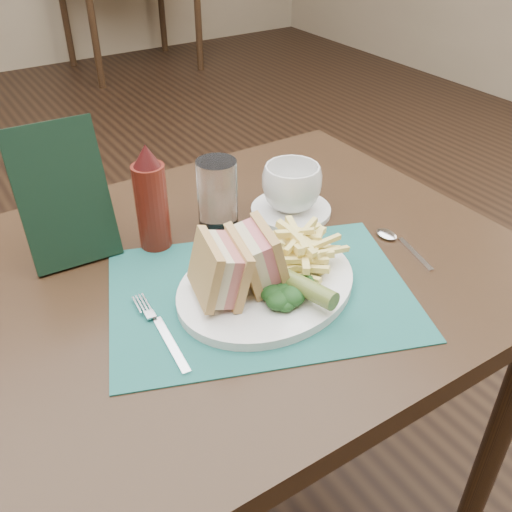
{
  "coord_description": "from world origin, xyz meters",
  "views": [
    {
      "loc": [
        -0.41,
        -1.17,
        1.29
      ],
      "look_at": [
        -0.02,
        -0.56,
        0.8
      ],
      "focal_mm": 40.0,
      "sensor_mm": 36.0,
      "label": 1
    }
  ],
  "objects_px": {
    "check_presenter": "(63,195)",
    "table_bg_right": "(131,16)",
    "plate": "(267,285)",
    "drinking_glass": "(218,195)",
    "sandwich_half_b": "(244,258)",
    "placemat": "(260,293)",
    "sandwich_half_a": "(205,272)",
    "table_main": "(247,409)",
    "saucer": "(291,210)",
    "coffee_cup": "(292,187)",
    "ketchup_bottle": "(151,198)"
  },
  "relations": [
    {
      "from": "table_bg_right",
      "to": "sandwich_half_b",
      "type": "distance_m",
      "value": 3.88
    },
    {
      "from": "saucer",
      "to": "sandwich_half_a",
      "type": "bearing_deg",
      "value": -148.78
    },
    {
      "from": "table_main",
      "to": "drinking_glass",
      "type": "relative_size",
      "value": 6.92
    },
    {
      "from": "table_bg_right",
      "to": "sandwich_half_b",
      "type": "bearing_deg",
      "value": -109.25
    },
    {
      "from": "saucer",
      "to": "drinking_glass",
      "type": "relative_size",
      "value": 1.15
    },
    {
      "from": "saucer",
      "to": "table_main",
      "type": "bearing_deg",
      "value": -151.84
    },
    {
      "from": "sandwich_half_a",
      "to": "ketchup_bottle",
      "type": "relative_size",
      "value": 0.52
    },
    {
      "from": "coffee_cup",
      "to": "ketchup_bottle",
      "type": "distance_m",
      "value": 0.27
    },
    {
      "from": "placemat",
      "to": "ketchup_bottle",
      "type": "height_order",
      "value": "ketchup_bottle"
    },
    {
      "from": "sandwich_half_a",
      "to": "table_main",
      "type": "bearing_deg",
      "value": 47.44
    },
    {
      "from": "table_bg_right",
      "to": "drinking_glass",
      "type": "relative_size",
      "value": 6.92
    },
    {
      "from": "plate",
      "to": "sandwich_half_b",
      "type": "height_order",
      "value": "sandwich_half_b"
    },
    {
      "from": "drinking_glass",
      "to": "sandwich_half_a",
      "type": "bearing_deg",
      "value": -123.87
    },
    {
      "from": "table_bg_right",
      "to": "sandwich_half_b",
      "type": "xyz_separation_m",
      "value": [
        -1.27,
        -3.64,
        0.44
      ]
    },
    {
      "from": "table_main",
      "to": "saucer",
      "type": "relative_size",
      "value": 6.0
    },
    {
      "from": "sandwich_half_a",
      "to": "drinking_glass",
      "type": "xyz_separation_m",
      "value": [
        0.13,
        0.19,
        -0.0
      ]
    },
    {
      "from": "sandwich_half_a",
      "to": "ketchup_bottle",
      "type": "height_order",
      "value": "ketchup_bottle"
    },
    {
      "from": "table_bg_right",
      "to": "plate",
      "type": "xyz_separation_m",
      "value": [
        -1.24,
        -3.65,
        0.38
      ]
    },
    {
      "from": "plate",
      "to": "saucer",
      "type": "xyz_separation_m",
      "value": [
        0.17,
        0.17,
        -0.0
      ]
    },
    {
      "from": "saucer",
      "to": "coffee_cup",
      "type": "relative_size",
      "value": 1.37
    },
    {
      "from": "sandwich_half_b",
      "to": "saucer",
      "type": "distance_m",
      "value": 0.27
    },
    {
      "from": "plate",
      "to": "drinking_glass",
      "type": "distance_m",
      "value": 0.21
    },
    {
      "from": "table_main",
      "to": "plate",
      "type": "relative_size",
      "value": 3.0
    },
    {
      "from": "placemat",
      "to": "sandwich_half_a",
      "type": "xyz_separation_m",
      "value": [
        -0.08,
        0.01,
        0.07
      ]
    },
    {
      "from": "table_main",
      "to": "table_bg_right",
      "type": "relative_size",
      "value": 1.0
    },
    {
      "from": "table_main",
      "to": "ketchup_bottle",
      "type": "xyz_separation_m",
      "value": [
        -0.11,
        0.12,
        0.47
      ]
    },
    {
      "from": "plate",
      "to": "sandwich_half_a",
      "type": "bearing_deg",
      "value": 158.81
    },
    {
      "from": "table_bg_right",
      "to": "sandwich_half_b",
      "type": "relative_size",
      "value": 9.48
    },
    {
      "from": "table_main",
      "to": "sandwich_half_a",
      "type": "distance_m",
      "value": 0.46
    },
    {
      "from": "plate",
      "to": "saucer",
      "type": "distance_m",
      "value": 0.24
    },
    {
      "from": "coffee_cup",
      "to": "sandwich_half_b",
      "type": "bearing_deg",
      "value": -141.43
    },
    {
      "from": "saucer",
      "to": "check_presenter",
      "type": "xyz_separation_m",
      "value": [
        -0.39,
        0.08,
        0.11
      ]
    },
    {
      "from": "placemat",
      "to": "sandwich_half_b",
      "type": "height_order",
      "value": "sandwich_half_b"
    },
    {
      "from": "plate",
      "to": "check_presenter",
      "type": "relative_size",
      "value": 1.3
    },
    {
      "from": "saucer",
      "to": "coffee_cup",
      "type": "height_order",
      "value": "coffee_cup"
    },
    {
      "from": "table_main",
      "to": "table_bg_right",
      "type": "xyz_separation_m",
      "value": [
        1.22,
        3.56,
        0.0
      ]
    },
    {
      "from": "check_presenter",
      "to": "table_bg_right",
      "type": "bearing_deg",
      "value": 69.65
    },
    {
      "from": "table_bg_right",
      "to": "plate",
      "type": "relative_size",
      "value": 3.0
    },
    {
      "from": "sandwich_half_a",
      "to": "coffee_cup",
      "type": "xyz_separation_m",
      "value": [
        0.27,
        0.16,
        -0.01
      ]
    },
    {
      "from": "table_bg_right",
      "to": "sandwich_half_a",
      "type": "distance_m",
      "value": 3.9
    },
    {
      "from": "sandwich_half_b",
      "to": "saucer",
      "type": "xyz_separation_m",
      "value": [
        0.2,
        0.16,
        -0.06
      ]
    },
    {
      "from": "table_bg_right",
      "to": "sandwich_half_a",
      "type": "height_order",
      "value": "sandwich_half_a"
    },
    {
      "from": "drinking_glass",
      "to": "check_presenter",
      "type": "xyz_separation_m",
      "value": [
        -0.25,
        0.06,
        0.05
      ]
    },
    {
      "from": "saucer",
      "to": "check_presenter",
      "type": "height_order",
      "value": "check_presenter"
    },
    {
      "from": "table_main",
      "to": "ketchup_bottle",
      "type": "relative_size",
      "value": 4.84
    },
    {
      "from": "table_bg_right",
      "to": "ketchup_bottle",
      "type": "height_order",
      "value": "ketchup_bottle"
    },
    {
      "from": "sandwich_half_b",
      "to": "check_presenter",
      "type": "xyz_separation_m",
      "value": [
        -0.18,
        0.24,
        0.05
      ]
    },
    {
      "from": "sandwich_half_b",
      "to": "table_bg_right",
      "type": "bearing_deg",
      "value": 83.83
    },
    {
      "from": "table_main",
      "to": "plate",
      "type": "height_order",
      "value": "plate"
    },
    {
      "from": "sandwich_half_b",
      "to": "ketchup_bottle",
      "type": "distance_m",
      "value": 0.21
    }
  ]
}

